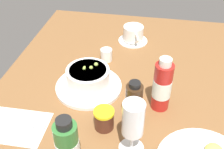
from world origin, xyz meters
TOP-DOWN VIEW (x-y plane):
  - ground_plane at (0.00, 0.00)cm, footprint 110.00×84.00cm
  - porridge_bowl at (2.59, -10.41)cm, footprint 21.98×21.98cm
  - cutlery_setting at (22.98, -26.39)cm, footprint 13.47×18.17cm
  - coffee_cup at (-30.50, 0.54)cm, footprint 12.73×12.24cm
  - creamer_jug at (-14.66, -7.88)cm, footprint 4.34×5.20cm
  - wine_glass at (24.54, 6.66)cm, footprint 6.69×6.69cm
  - jam_jar at (18.52, -1.88)cm, footprint 5.82×5.82cm
  - sauce_bottle_brown at (13.89, 5.75)cm, footprint 4.93×4.93cm
  - sauce_bottle_red at (7.25, 13.25)cm, footprint 5.57×5.57cm
  - sauce_bottle_green at (32.42, -7.65)cm, footprint 5.70×5.70cm

SIDE VIEW (x-z plane):
  - ground_plane at x=0.00cm, z-range -3.00..0.00cm
  - cutlery_setting at x=22.98cm, z-range -0.20..0.70cm
  - creamer_jug at x=-14.66cm, z-range -0.20..5.13cm
  - jam_jar at x=18.52cm, z-range 0.04..6.32cm
  - coffee_cup at x=-30.50cm, z-range -0.10..6.83cm
  - porridge_bowl at x=2.59cm, z-range -0.57..7.85cm
  - sauce_bottle_brown at x=13.89cm, z-range -0.55..13.16cm
  - sauce_bottle_green at x=32.42cm, z-range -0.77..15.57cm
  - sauce_bottle_red at x=7.25cm, z-range -0.79..16.96cm
  - wine_glass at x=24.54cm, z-range 2.29..18.28cm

